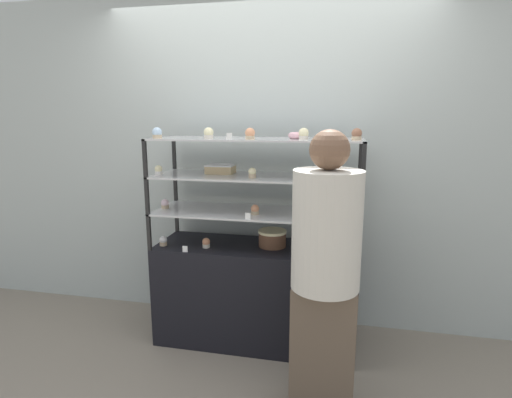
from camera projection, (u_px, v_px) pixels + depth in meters
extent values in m
plane|color=gray|center=(256.00, 338.00, 3.04)|extent=(20.00, 20.00, 0.00)
cube|color=#A8B2AD|center=(266.00, 163.00, 3.16)|extent=(8.00, 0.05, 2.60)
cube|color=black|center=(256.00, 293.00, 2.97)|extent=(1.45, 0.51, 0.74)
cube|color=black|center=(177.00, 216.00, 3.24)|extent=(0.02, 0.02, 0.26)
cube|color=black|center=(357.00, 226.00, 2.95)|extent=(0.02, 0.02, 0.26)
cube|color=black|center=(149.00, 232.00, 2.78)|extent=(0.02, 0.02, 0.26)
cube|color=black|center=(359.00, 246.00, 2.49)|extent=(0.02, 0.02, 0.26)
cube|color=silver|center=(256.00, 212.00, 2.84)|extent=(1.45, 0.51, 0.01)
cube|color=black|center=(175.00, 185.00, 3.19)|extent=(0.02, 0.02, 0.26)
cube|color=black|center=(359.00, 191.00, 2.90)|extent=(0.02, 0.02, 0.26)
cube|color=black|center=(147.00, 196.00, 2.73)|extent=(0.02, 0.02, 0.26)
cube|color=black|center=(362.00, 205.00, 2.44)|extent=(0.02, 0.02, 0.26)
cube|color=silver|center=(256.00, 176.00, 2.79)|extent=(1.45, 0.51, 0.01)
cube|color=black|center=(174.00, 152.00, 3.14)|extent=(0.02, 0.02, 0.26)
cube|color=black|center=(360.00, 156.00, 2.85)|extent=(0.02, 0.02, 0.26)
cube|color=black|center=(145.00, 158.00, 2.68)|extent=(0.02, 0.02, 0.26)
cube|color=black|center=(364.00, 163.00, 2.39)|extent=(0.02, 0.02, 0.26)
cube|color=silver|center=(256.00, 139.00, 2.74)|extent=(1.45, 0.51, 0.01)
cylinder|color=brown|center=(272.00, 239.00, 2.88)|extent=(0.20, 0.20, 0.10)
cylinder|color=#F4EAB2|center=(272.00, 231.00, 2.87)|extent=(0.20, 0.20, 0.02)
cube|color=#DBBC84|center=(221.00, 170.00, 2.90)|extent=(0.19, 0.15, 0.05)
cube|color=white|center=(220.00, 165.00, 2.89)|extent=(0.20, 0.16, 0.01)
cylinder|color=#CCB28C|center=(163.00, 244.00, 2.90)|extent=(0.05, 0.05, 0.03)
sphere|color=white|center=(163.00, 240.00, 2.90)|extent=(0.06, 0.06, 0.06)
cylinder|color=beige|center=(206.00, 246.00, 2.86)|extent=(0.05, 0.05, 0.03)
sphere|color=#E5996B|center=(206.00, 242.00, 2.85)|extent=(0.06, 0.06, 0.06)
cylinder|color=beige|center=(300.00, 251.00, 2.74)|extent=(0.05, 0.05, 0.03)
sphere|color=white|center=(300.00, 247.00, 2.73)|extent=(0.06, 0.06, 0.06)
cylinder|color=beige|center=(352.00, 253.00, 2.70)|extent=(0.05, 0.05, 0.03)
sphere|color=silver|center=(353.00, 249.00, 2.69)|extent=(0.06, 0.06, 0.06)
cube|color=white|center=(185.00, 249.00, 2.76)|extent=(0.04, 0.00, 0.04)
cylinder|color=#CCB28C|center=(165.00, 207.00, 2.94)|extent=(0.05, 0.05, 0.02)
sphere|color=silver|center=(165.00, 203.00, 2.93)|extent=(0.06, 0.06, 0.06)
cylinder|color=#CCB28C|center=(255.00, 213.00, 2.75)|extent=(0.05, 0.05, 0.02)
sphere|color=#E5996B|center=(255.00, 209.00, 2.74)|extent=(0.06, 0.06, 0.06)
cylinder|color=beige|center=(353.00, 219.00, 2.59)|extent=(0.05, 0.05, 0.02)
sphere|color=silver|center=(353.00, 214.00, 2.58)|extent=(0.06, 0.06, 0.06)
cube|color=white|center=(248.00, 216.00, 2.61)|extent=(0.04, 0.00, 0.04)
cylinder|color=white|center=(159.00, 173.00, 2.81)|extent=(0.05, 0.05, 0.03)
sphere|color=#F4EAB2|center=(159.00, 169.00, 2.80)|extent=(0.05, 0.05, 0.05)
cylinder|color=#CCB28C|center=(252.00, 176.00, 2.67)|extent=(0.05, 0.05, 0.03)
sphere|color=#F4EAB2|center=(252.00, 172.00, 2.67)|extent=(0.05, 0.05, 0.05)
cylinder|color=#CCB28C|center=(353.00, 177.00, 2.60)|extent=(0.05, 0.05, 0.03)
sphere|color=white|center=(353.00, 173.00, 2.60)|extent=(0.05, 0.05, 0.05)
cube|color=white|center=(308.00, 179.00, 2.48)|extent=(0.04, 0.00, 0.04)
cylinder|color=#CCB28C|center=(157.00, 136.00, 2.75)|extent=(0.06, 0.06, 0.02)
sphere|color=silver|center=(157.00, 132.00, 2.75)|extent=(0.07, 0.07, 0.07)
cylinder|color=beige|center=(209.00, 137.00, 2.73)|extent=(0.06, 0.06, 0.02)
sphere|color=#F4EAB2|center=(209.00, 132.00, 2.72)|extent=(0.07, 0.07, 0.07)
cylinder|color=#CCB28C|center=(250.00, 137.00, 2.61)|extent=(0.06, 0.06, 0.02)
sphere|color=#E5996B|center=(250.00, 133.00, 2.61)|extent=(0.07, 0.07, 0.07)
cylinder|color=beige|center=(304.00, 137.00, 2.61)|extent=(0.06, 0.06, 0.02)
sphere|color=#F4EAB2|center=(304.00, 133.00, 2.61)|extent=(0.07, 0.07, 0.07)
cylinder|color=#CCB28C|center=(357.00, 138.00, 2.52)|extent=(0.06, 0.06, 0.02)
sphere|color=#8C5B42|center=(357.00, 133.00, 2.52)|extent=(0.07, 0.07, 0.07)
cube|color=white|center=(229.00, 136.00, 2.54)|extent=(0.04, 0.00, 0.04)
torus|color=#EFB2BC|center=(298.00, 135.00, 2.67)|extent=(0.13, 0.13, 0.04)
cube|color=brown|center=(322.00, 348.00, 2.26)|extent=(0.35, 0.19, 0.74)
cylinder|color=beige|center=(327.00, 230.00, 2.12)|extent=(0.37, 0.37, 0.64)
sphere|color=brown|center=(330.00, 150.00, 2.04)|extent=(0.21, 0.21, 0.21)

